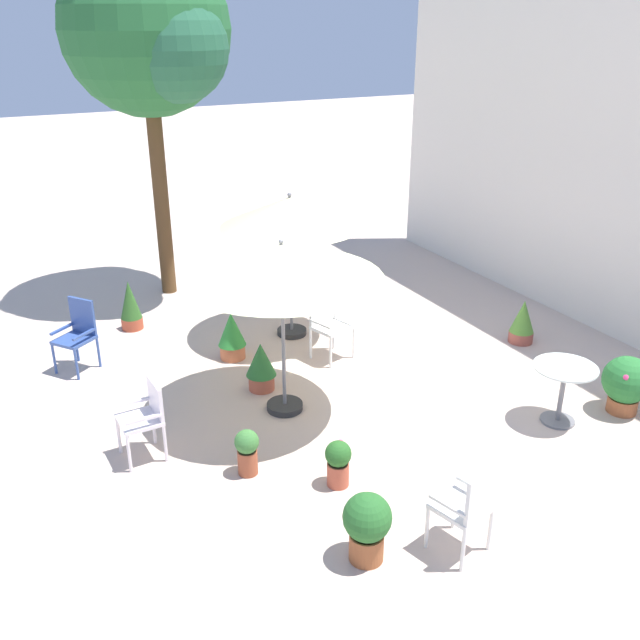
{
  "coord_description": "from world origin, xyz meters",
  "views": [
    {
      "loc": [
        6.96,
        -3.79,
        4.44
      ],
      "look_at": [
        0.0,
        -0.24,
        1.03
      ],
      "focal_mm": 39.36,
      "sensor_mm": 36.0,
      "label": 1
    }
  ],
  "objects_px": {
    "potted_plant_1": "(261,365)",
    "patio_chair_0": "(325,277)",
    "potted_plant_0": "(522,322)",
    "shade_tree": "(148,29)",
    "patio_chair_2": "(469,505)",
    "potted_plant_4": "(130,306)",
    "patio_umbrella_1": "(290,213)",
    "potted_plant_5": "(232,335)",
    "potted_plant_7": "(367,524)",
    "potted_plant_2": "(626,383)",
    "patio_chair_4": "(78,331)",
    "potted_plant_3": "(247,450)",
    "cafe_table_0": "(563,384)",
    "patio_umbrella_0": "(282,262)",
    "potted_plant_6": "(338,461)",
    "patio_chair_3": "(146,414)",
    "patio_chair_1": "(329,322)"
  },
  "relations": [
    {
      "from": "cafe_table_0",
      "to": "patio_chair_2",
      "type": "xyz_separation_m",
      "value": [
        1.28,
        -2.37,
        0.02
      ]
    },
    {
      "from": "potted_plant_7",
      "to": "potted_plant_2",
      "type": "bearing_deg",
      "value": 100.62
    },
    {
      "from": "patio_chair_1",
      "to": "patio_chair_3",
      "type": "height_order",
      "value": "patio_chair_1"
    },
    {
      "from": "potted_plant_2",
      "to": "potted_plant_4",
      "type": "distance_m",
      "value": 7.0
    },
    {
      "from": "shade_tree",
      "to": "potted_plant_6",
      "type": "bearing_deg",
      "value": -0.2
    },
    {
      "from": "patio_chair_2",
      "to": "patio_chair_3",
      "type": "xyz_separation_m",
      "value": [
        -2.79,
        -2.12,
        -0.01
      ]
    },
    {
      "from": "potted_plant_4",
      "to": "shade_tree",
      "type": "bearing_deg",
      "value": 142.01
    },
    {
      "from": "patio_chair_3",
      "to": "potted_plant_2",
      "type": "distance_m",
      "value": 5.61
    },
    {
      "from": "patio_chair_4",
      "to": "potted_plant_0",
      "type": "distance_m",
      "value": 6.26
    },
    {
      "from": "patio_umbrella_0",
      "to": "potted_plant_4",
      "type": "distance_m",
      "value": 3.76
    },
    {
      "from": "potted_plant_4",
      "to": "potted_plant_6",
      "type": "bearing_deg",
      "value": 11.1
    },
    {
      "from": "cafe_table_0",
      "to": "potted_plant_6",
      "type": "height_order",
      "value": "cafe_table_0"
    },
    {
      "from": "patio_umbrella_0",
      "to": "cafe_table_0",
      "type": "height_order",
      "value": "patio_umbrella_0"
    },
    {
      "from": "patio_chair_1",
      "to": "potted_plant_0",
      "type": "bearing_deg",
      "value": 72.42
    },
    {
      "from": "patio_chair_1",
      "to": "patio_chair_3",
      "type": "distance_m",
      "value": 3.13
    },
    {
      "from": "shade_tree",
      "to": "patio_chair_2",
      "type": "distance_m",
      "value": 8.4
    },
    {
      "from": "potted_plant_7",
      "to": "patio_umbrella_1",
      "type": "bearing_deg",
      "value": 162.89
    },
    {
      "from": "potted_plant_4",
      "to": "potted_plant_6",
      "type": "relative_size",
      "value": 1.51
    },
    {
      "from": "potted_plant_2",
      "to": "cafe_table_0",
      "type": "bearing_deg",
      "value": -101.9
    },
    {
      "from": "shade_tree",
      "to": "patio_umbrella_1",
      "type": "relative_size",
      "value": 2.55
    },
    {
      "from": "potted_plant_5",
      "to": "potted_plant_7",
      "type": "relative_size",
      "value": 1.02
    },
    {
      "from": "patio_chair_0",
      "to": "patio_chair_4",
      "type": "bearing_deg",
      "value": -84.61
    },
    {
      "from": "patio_chair_3",
      "to": "potted_plant_1",
      "type": "distance_m",
      "value": 1.86
    },
    {
      "from": "patio_umbrella_0",
      "to": "potted_plant_5",
      "type": "height_order",
      "value": "patio_umbrella_0"
    },
    {
      "from": "patio_chair_0",
      "to": "potted_plant_3",
      "type": "relative_size",
      "value": 1.78
    },
    {
      "from": "patio_chair_0",
      "to": "potted_plant_4",
      "type": "distance_m",
      "value": 3.08
    },
    {
      "from": "patio_chair_0",
      "to": "potted_plant_0",
      "type": "height_order",
      "value": "patio_chair_0"
    },
    {
      "from": "potted_plant_2",
      "to": "potted_plant_3",
      "type": "bearing_deg",
      "value": -101.28
    },
    {
      "from": "patio_umbrella_1",
      "to": "patio_chair_2",
      "type": "relative_size",
      "value": 2.36
    },
    {
      "from": "potted_plant_4",
      "to": "cafe_table_0",
      "type": "bearing_deg",
      "value": 37.72
    },
    {
      "from": "cafe_table_0",
      "to": "potted_plant_1",
      "type": "bearing_deg",
      "value": -129.5
    },
    {
      "from": "potted_plant_3",
      "to": "potted_plant_5",
      "type": "xyz_separation_m",
      "value": [
        -2.63,
        0.81,
        0.07
      ]
    },
    {
      "from": "patio_chair_4",
      "to": "potted_plant_3",
      "type": "height_order",
      "value": "patio_chair_4"
    },
    {
      "from": "potted_plant_3",
      "to": "potted_plant_6",
      "type": "bearing_deg",
      "value": 51.2
    },
    {
      "from": "potted_plant_1",
      "to": "patio_chair_2",
      "type": "bearing_deg",
      "value": 7.2
    },
    {
      "from": "patio_umbrella_1",
      "to": "shade_tree",
      "type": "bearing_deg",
      "value": -156.39
    },
    {
      "from": "patio_umbrella_0",
      "to": "potted_plant_7",
      "type": "bearing_deg",
      "value": -8.96
    },
    {
      "from": "potted_plant_1",
      "to": "patio_chair_0",
      "type": "bearing_deg",
      "value": 135.85
    },
    {
      "from": "potted_plant_6",
      "to": "potted_plant_7",
      "type": "relative_size",
      "value": 0.76
    },
    {
      "from": "potted_plant_6",
      "to": "cafe_table_0",
      "type": "bearing_deg",
      "value": 87.7
    },
    {
      "from": "potted_plant_1",
      "to": "potted_plant_4",
      "type": "distance_m",
      "value": 2.86
    },
    {
      "from": "patio_chair_2",
      "to": "potted_plant_1",
      "type": "height_order",
      "value": "patio_chair_2"
    },
    {
      "from": "patio_chair_4",
      "to": "potted_plant_3",
      "type": "bearing_deg",
      "value": 18.85
    },
    {
      "from": "patio_chair_4",
      "to": "potted_plant_6",
      "type": "bearing_deg",
      "value": 25.7
    },
    {
      "from": "patio_umbrella_1",
      "to": "potted_plant_2",
      "type": "height_order",
      "value": "patio_umbrella_1"
    },
    {
      "from": "patio_chair_0",
      "to": "potted_plant_6",
      "type": "height_order",
      "value": "patio_chair_0"
    },
    {
      "from": "potted_plant_0",
      "to": "shade_tree",
      "type": "bearing_deg",
      "value": -137.23
    },
    {
      "from": "shade_tree",
      "to": "patio_umbrella_1",
      "type": "bearing_deg",
      "value": 23.61
    },
    {
      "from": "patio_chair_2",
      "to": "potted_plant_2",
      "type": "xyz_separation_m",
      "value": [
        -1.1,
        3.23,
        -0.13
      ]
    },
    {
      "from": "patio_chair_0",
      "to": "patio_chair_4",
      "type": "xyz_separation_m",
      "value": [
        0.37,
        -3.93,
        0.01
      ]
    }
  ]
}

